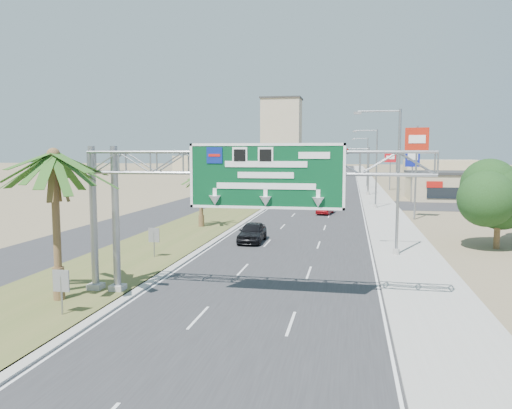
{
  "coord_description": "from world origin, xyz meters",
  "views": [
    {
      "loc": [
        4.32,
        -12.97,
        7.07
      ],
      "look_at": [
        -0.83,
        14.1,
        4.2
      ],
      "focal_mm": 35.0,
      "sensor_mm": 36.0,
      "label": 1
    }
  ],
  "objects_px": {
    "palm_near": "(53,156)",
    "pole_sign_red_far": "(390,160)",
    "car_mid_lane": "(325,208)",
    "car_right_lane": "(334,196)",
    "signal_mast": "(356,166)",
    "car_left_lane": "(252,232)",
    "pole_sign_red_near": "(417,145)",
    "store_building": "(471,187)",
    "pole_sign_blue": "(413,159)",
    "car_far": "(309,185)",
    "sign_gantry": "(235,174)"
  },
  "relations": [
    {
      "from": "palm_near",
      "to": "pole_sign_red_far",
      "type": "xyz_separation_m",
      "value": [
        20.79,
        76.09,
        -1.23
      ]
    },
    {
      "from": "car_mid_lane",
      "to": "car_right_lane",
      "type": "relative_size",
      "value": 0.77
    },
    {
      "from": "pole_sign_red_far",
      "to": "palm_near",
      "type": "bearing_deg",
      "value": -105.28
    },
    {
      "from": "car_mid_lane",
      "to": "pole_sign_red_far",
      "type": "bearing_deg",
      "value": 82.91
    },
    {
      "from": "signal_mast",
      "to": "pole_sign_red_far",
      "type": "xyz_separation_m",
      "value": [
        6.42,
        12.12,
        0.85
      ]
    },
    {
      "from": "palm_near",
      "to": "signal_mast",
      "type": "height_order",
      "value": "palm_near"
    },
    {
      "from": "car_left_lane",
      "to": "pole_sign_red_near",
      "type": "distance_m",
      "value": 22.91
    },
    {
      "from": "car_left_lane",
      "to": "pole_sign_red_far",
      "type": "distance_m",
      "value": 60.83
    },
    {
      "from": "store_building",
      "to": "pole_sign_blue",
      "type": "distance_m",
      "value": 10.81
    },
    {
      "from": "palm_near",
      "to": "car_left_lane",
      "type": "height_order",
      "value": "palm_near"
    },
    {
      "from": "car_mid_lane",
      "to": "car_far",
      "type": "height_order",
      "value": "car_far"
    },
    {
      "from": "sign_gantry",
      "to": "car_left_lane",
      "type": "bearing_deg",
      "value": 98.15
    },
    {
      "from": "palm_near",
      "to": "signal_mast",
      "type": "relative_size",
      "value": 0.81
    },
    {
      "from": "sign_gantry",
      "to": "store_building",
      "type": "bearing_deg",
      "value": 67.64
    },
    {
      "from": "car_far",
      "to": "signal_mast",
      "type": "bearing_deg",
      "value": -59.58
    },
    {
      "from": "store_building",
      "to": "car_left_lane",
      "type": "relative_size",
      "value": 3.89
    },
    {
      "from": "car_far",
      "to": "pole_sign_red_far",
      "type": "bearing_deg",
      "value": -7.53
    },
    {
      "from": "car_far",
      "to": "pole_sign_red_near",
      "type": "relative_size",
      "value": 0.54
    },
    {
      "from": "signal_mast",
      "to": "store_building",
      "type": "distance_m",
      "value": 18.08
    },
    {
      "from": "car_left_lane",
      "to": "pole_sign_red_far",
      "type": "bearing_deg",
      "value": 75.45
    },
    {
      "from": "pole_sign_red_near",
      "to": "palm_near",
      "type": "bearing_deg",
      "value": -120.97
    },
    {
      "from": "signal_mast",
      "to": "pole_sign_red_near",
      "type": "relative_size",
      "value": 1.04
    },
    {
      "from": "signal_mast",
      "to": "car_mid_lane",
      "type": "distance_m",
      "value": 27.69
    },
    {
      "from": "sign_gantry",
      "to": "pole_sign_red_near",
      "type": "bearing_deg",
      "value": 69.15
    },
    {
      "from": "signal_mast",
      "to": "car_mid_lane",
      "type": "height_order",
      "value": "signal_mast"
    },
    {
      "from": "pole_sign_blue",
      "to": "pole_sign_red_far",
      "type": "relative_size",
      "value": 1.13
    },
    {
      "from": "car_mid_lane",
      "to": "car_far",
      "type": "relative_size",
      "value": 0.79
    },
    {
      "from": "store_building",
      "to": "pole_sign_blue",
      "type": "xyz_separation_m",
      "value": [
        -9.0,
        -4.29,
        4.19
      ]
    },
    {
      "from": "palm_near",
      "to": "store_building",
      "type": "bearing_deg",
      "value": 61.72
    },
    {
      "from": "car_right_lane",
      "to": "pole_sign_red_far",
      "type": "xyz_separation_m",
      "value": [
        9.59,
        24.22,
        4.94
      ]
    },
    {
      "from": "signal_mast",
      "to": "pole_sign_red_far",
      "type": "relative_size",
      "value": 1.41
    },
    {
      "from": "palm_near",
      "to": "car_mid_lane",
      "type": "relative_size",
      "value": 1.99
    },
    {
      "from": "signal_mast",
      "to": "car_far",
      "type": "bearing_deg",
      "value": 124.46
    },
    {
      "from": "signal_mast",
      "to": "car_far",
      "type": "relative_size",
      "value": 1.94
    },
    {
      "from": "signal_mast",
      "to": "pole_sign_red_far",
      "type": "bearing_deg",
      "value": 62.11
    },
    {
      "from": "store_building",
      "to": "car_right_lane",
      "type": "xyz_separation_m",
      "value": [
        -20.0,
        -6.13,
        -1.24
      ]
    },
    {
      "from": "pole_sign_red_far",
      "to": "signal_mast",
      "type": "bearing_deg",
      "value": -117.89
    },
    {
      "from": "car_left_lane",
      "to": "palm_near",
      "type": "bearing_deg",
      "value": -109.3
    },
    {
      "from": "signal_mast",
      "to": "car_right_lane",
      "type": "distance_m",
      "value": 13.16
    },
    {
      "from": "car_far",
      "to": "pole_sign_red_near",
      "type": "height_order",
      "value": "pole_sign_red_near"
    },
    {
      "from": "palm_near",
      "to": "car_mid_lane",
      "type": "bearing_deg",
      "value": 73.8
    },
    {
      "from": "car_right_lane",
      "to": "car_mid_lane",
      "type": "bearing_deg",
      "value": -89.7
    },
    {
      "from": "car_right_lane",
      "to": "pole_sign_red_far",
      "type": "relative_size",
      "value": 0.75
    },
    {
      "from": "palm_near",
      "to": "car_left_lane",
      "type": "relative_size",
      "value": 1.8
    },
    {
      "from": "car_left_lane",
      "to": "pole_sign_red_near",
      "type": "height_order",
      "value": "pole_sign_red_near"
    },
    {
      "from": "car_far",
      "to": "pole_sign_red_near",
      "type": "distance_m",
      "value": 46.3
    },
    {
      "from": "signal_mast",
      "to": "pole_sign_red_far",
      "type": "height_order",
      "value": "signal_mast"
    },
    {
      "from": "pole_sign_blue",
      "to": "sign_gantry",
      "type": "bearing_deg",
      "value": -105.19
    },
    {
      "from": "car_left_lane",
      "to": "pole_sign_red_far",
      "type": "height_order",
      "value": "pole_sign_red_far"
    },
    {
      "from": "pole_sign_red_near",
      "to": "pole_sign_blue",
      "type": "height_order",
      "value": "pole_sign_red_near"
    }
  ]
}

